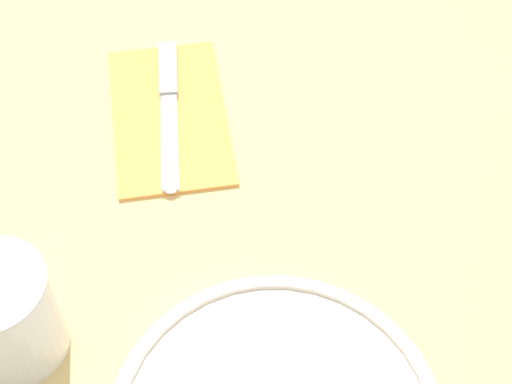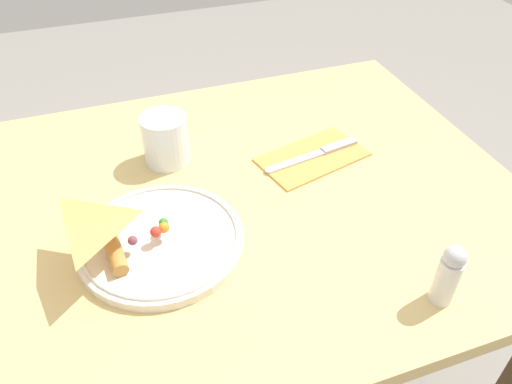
# 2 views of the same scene
# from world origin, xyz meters

# --- Properties ---
(milk_glass) EXTENTS (0.09, 0.09, 0.10)m
(milk_glass) POSITION_xyz_m (-0.00, -0.15, 0.82)
(milk_glass) COLOR white
(milk_glass) RESTS_ON dining_table
(napkin_folded) EXTENTS (0.23, 0.17, 0.00)m
(napkin_folded) POSITION_xyz_m (-0.27, -0.06, 0.78)
(napkin_folded) COLOR #E59E4C
(napkin_folded) RESTS_ON dining_table
(butter_knife) EXTENTS (0.21, 0.05, 0.01)m
(butter_knife) POSITION_xyz_m (-0.28, -0.06, 0.78)
(butter_knife) COLOR #B2B2B7
(butter_knife) RESTS_ON napkin_folded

